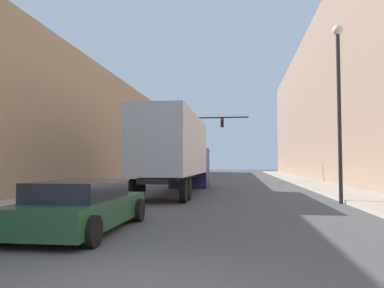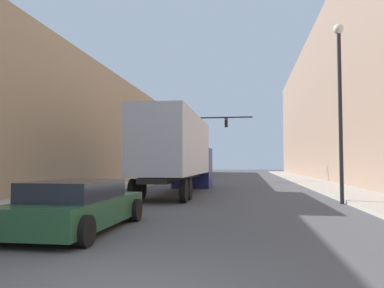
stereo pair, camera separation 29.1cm
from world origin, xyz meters
name	(u,v)px [view 1 (the left image)]	position (x,y,z in m)	size (l,w,h in m)	color
sidewalk_right	(305,181)	(7.08, 30.00, 0.07)	(2.85, 80.00, 0.15)	#B2A899
sidewalk_left	(150,180)	(-7.08, 30.00, 0.07)	(2.85, 80.00, 0.15)	#B2A899
building_right	(355,92)	(11.50, 30.00, 7.97)	(6.00, 80.00, 15.94)	#997A66
building_left	(106,136)	(-11.50, 30.00, 4.35)	(6.00, 80.00, 8.70)	tan
semi_truck	(177,152)	(-2.12, 16.07, 2.32)	(2.51, 12.42, 4.17)	#B2B7C1
sedan_car	(82,206)	(-2.48, 4.33, 0.61)	(2.12, 4.68, 1.24)	#234C2D
traffic_signal_gantry	(190,134)	(-3.62, 31.92, 4.53)	(7.74, 0.35, 6.46)	black
street_lamp	(339,90)	(5.50, 11.76, 4.77)	(0.44, 0.44, 7.54)	black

